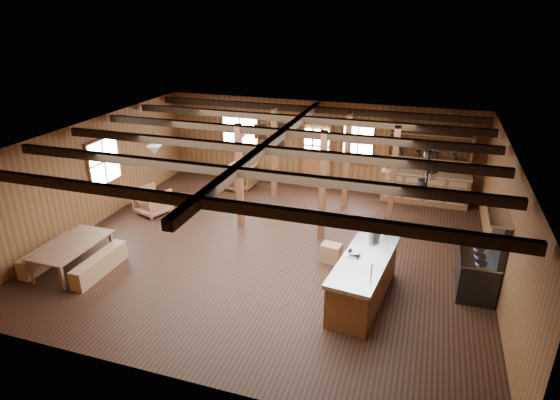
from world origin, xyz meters
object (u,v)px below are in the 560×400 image
commercial_range (480,264)px  armchair_a (242,176)px  kitchen_island (363,279)px  dining_table (75,256)px  armchair_b (233,179)px  armchair_c (153,201)px

commercial_range → armchair_a: bearing=150.2°
kitchen_island → dining_table: (-6.33, -0.82, -0.16)m
armchair_b → dining_table: bearing=87.1°
armchair_b → commercial_range: bearing=163.1°
commercial_range → armchair_a: 7.99m
kitchen_island → armchair_b: size_ratio=3.68×
commercial_range → armchair_b: bearing=152.2°
armchair_a → kitchen_island: bearing=136.5°
dining_table → armchair_c: 3.20m
armchair_a → armchair_c: 3.14m
commercial_range → dining_table: size_ratio=1.02×
dining_table → armchair_b: bearing=-13.1°
dining_table → commercial_range: bearing=-76.6°
armchair_a → dining_table: bearing=78.3°
armchair_b → armchair_a: bearing=-128.8°
commercial_range → armchair_c: (-8.55, 1.28, -0.22)m
armchair_b → armchair_c: armchair_c is taller
dining_table → armchair_a: (1.62, 5.89, 0.08)m
kitchen_island → armchair_b: (-4.93, 4.88, -0.16)m
armchair_a → armchair_b: 0.30m
kitchen_island → dining_table: 6.38m
kitchen_island → armchair_c: kitchen_island is taller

